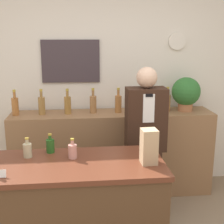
# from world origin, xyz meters

# --- Properties ---
(back_wall) EXTENTS (5.20, 0.09, 2.70)m
(back_wall) POSITION_xyz_m (-0.00, 2.00, 1.35)
(back_wall) COLOR silver
(back_wall) RESTS_ON ground_plane
(back_shelf) EXTENTS (2.34, 0.45, 1.00)m
(back_shelf) POSITION_xyz_m (0.13, 1.71, 0.50)
(back_shelf) COLOR #8E6642
(back_shelf) RESTS_ON ground_plane
(display_counter) EXTENTS (1.39, 0.67, 0.90)m
(display_counter) POSITION_xyz_m (-0.29, 0.51, 0.45)
(display_counter) COLOR #4C331E
(display_counter) RESTS_ON ground_plane
(shopkeeper) EXTENTS (0.40, 0.25, 1.57)m
(shopkeeper) POSITION_xyz_m (0.41, 1.20, 0.78)
(shopkeeper) COLOR #331E14
(shopkeeper) RESTS_ON ground_plane
(potted_plant) EXTENTS (0.33, 0.33, 0.40)m
(potted_plant) POSITION_xyz_m (1.00, 1.72, 1.21)
(potted_plant) COLOR #B27047
(potted_plant) RESTS_ON back_shelf
(paper_bag) EXTENTS (0.13, 0.13, 0.27)m
(paper_bag) POSITION_xyz_m (0.28, 0.44, 1.04)
(paper_bag) COLOR tan
(paper_bag) RESTS_ON display_counter
(counter_bottle_1) EXTENTS (0.07, 0.07, 0.17)m
(counter_bottle_1) POSITION_xyz_m (-0.67, 0.67, 0.96)
(counter_bottle_1) COLOR #B8B089
(counter_bottle_1) RESTS_ON display_counter
(counter_bottle_2) EXTENTS (0.07, 0.07, 0.17)m
(counter_bottle_2) POSITION_xyz_m (-0.50, 0.75, 0.96)
(counter_bottle_2) COLOR #25581E
(counter_bottle_2) RESTS_ON display_counter
(counter_bottle_3) EXTENTS (0.07, 0.07, 0.17)m
(counter_bottle_3) POSITION_xyz_m (-0.31, 0.61, 0.96)
(counter_bottle_3) COLOR tan
(counter_bottle_3) RESTS_ON display_counter
(shelf_bottle_0) EXTENTS (0.08, 0.08, 0.29)m
(shelf_bottle_0) POSITION_xyz_m (-0.96, 1.71, 1.10)
(shelf_bottle_0) COLOR #A46631
(shelf_bottle_0) RESTS_ON back_shelf
(shelf_bottle_1) EXTENTS (0.08, 0.08, 0.29)m
(shelf_bottle_1) POSITION_xyz_m (-0.67, 1.72, 1.10)
(shelf_bottle_1) COLOR olive
(shelf_bottle_1) RESTS_ON back_shelf
(shelf_bottle_2) EXTENTS (0.08, 0.08, 0.29)m
(shelf_bottle_2) POSITION_xyz_m (-0.38, 1.72, 1.10)
(shelf_bottle_2) COLOR olive
(shelf_bottle_2) RESTS_ON back_shelf
(shelf_bottle_3) EXTENTS (0.08, 0.08, 0.29)m
(shelf_bottle_3) POSITION_xyz_m (-0.09, 1.73, 1.10)
(shelf_bottle_3) COLOR #9C6B3F
(shelf_bottle_3) RESTS_ON back_shelf
(shelf_bottle_4) EXTENTS (0.08, 0.08, 0.29)m
(shelf_bottle_4) POSITION_xyz_m (0.20, 1.72, 1.10)
(shelf_bottle_4) COLOR #A36734
(shelf_bottle_4) RESTS_ON back_shelf
(shelf_bottle_5) EXTENTS (0.08, 0.08, 0.29)m
(shelf_bottle_5) POSITION_xyz_m (0.49, 1.72, 1.10)
(shelf_bottle_5) COLOR #9D6939
(shelf_bottle_5) RESTS_ON back_shelf
(shelf_bottle_6) EXTENTS (0.08, 0.08, 0.29)m
(shelf_bottle_6) POSITION_xyz_m (0.78, 1.72, 1.10)
(shelf_bottle_6) COLOR olive
(shelf_bottle_6) RESTS_ON back_shelf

